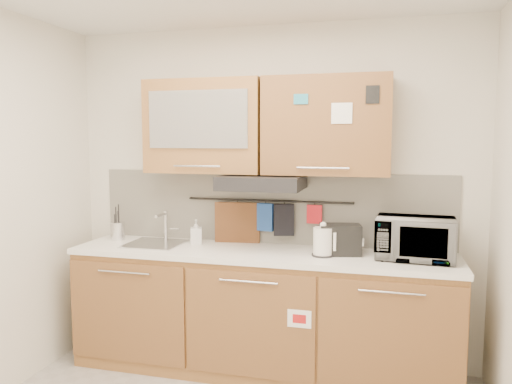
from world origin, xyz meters
The scene contains 17 objects.
wall_back centered at (0.00, 1.50, 1.30)m, with size 3.20×3.20×0.00m, color silver.
base_cabinet centered at (0.00, 1.19, 0.41)m, with size 2.80×0.64×0.88m.
countertop centered at (0.00, 1.19, 0.90)m, with size 2.82×0.62×0.04m, color white.
backsplash centered at (0.00, 1.49, 1.20)m, with size 2.80×0.02×0.56m, color silver.
upper_cabinets centered at (0.00, 1.32, 1.83)m, with size 1.82×0.37×0.70m.
range_hood centered at (0.00, 1.25, 1.42)m, with size 0.60×0.46×0.10m, color black.
sink centered at (-0.85, 1.21, 0.92)m, with size 0.42×0.40×0.26m.
utensil_rail centered at (0.00, 1.45, 1.26)m, with size 0.02×0.02×1.30m, color black.
utensil_crock centered at (-1.22, 1.29, 1.00)m, with size 0.15×0.15×0.29m.
kettle centered at (0.47, 1.15, 1.02)m, with size 0.18×0.16×0.24m.
toaster centered at (0.58, 1.22, 1.03)m, with size 0.31×0.23×0.22m.
microwave centered at (1.08, 1.22, 1.06)m, with size 0.52×0.35×0.29m, color #999999.
soap_bottle centered at (-0.55, 1.30, 1.02)m, with size 0.09×0.09×0.19m, color #999999.
cutting_board centered at (-0.25, 1.44, 1.02)m, with size 0.36×0.03×0.44m, color brown.
oven_mitt centered at (-0.02, 1.44, 1.13)m, with size 0.13×0.03×0.22m, color #204694.
dark_pouch centered at (0.13, 1.44, 1.12)m, with size 0.16×0.04×0.25m, color black.
pot_holder centered at (0.36, 1.44, 1.17)m, with size 0.11×0.02×0.14m, color red.
Camera 1 is at (0.89, -2.29, 1.74)m, focal length 35.00 mm.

